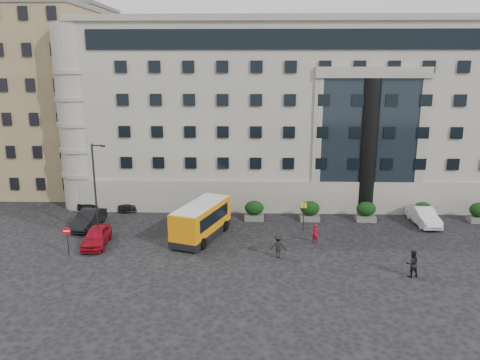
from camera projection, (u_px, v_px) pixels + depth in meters
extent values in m
plane|color=black|center=(239.00, 252.00, 36.44)|extent=(120.00, 120.00, 0.00)
cube|color=gray|center=(295.00, 109.00, 55.43)|extent=(44.00, 24.00, 18.00)
cylinder|color=black|center=(368.00, 148.00, 44.53)|extent=(1.80, 1.80, 13.00)
cube|color=#81694B|center=(37.00, 102.00, 54.06)|extent=(14.00, 14.00, 20.00)
cube|color=#856C4D|center=(70.00, 86.00, 71.36)|extent=(13.00, 13.00, 22.00)
cube|color=#5F5E5C|center=(199.00, 217.00, 44.05)|extent=(1.80, 1.20, 0.50)
ellipsoid|color=black|center=(199.00, 207.00, 43.83)|extent=(1.80, 1.26, 1.34)
cube|color=#5F5E5C|center=(254.00, 217.00, 43.91)|extent=(1.80, 1.20, 0.50)
ellipsoid|color=black|center=(254.00, 208.00, 43.68)|extent=(1.80, 1.26, 1.34)
cube|color=#5F5E5C|center=(310.00, 218.00, 43.77)|extent=(1.80, 1.20, 0.50)
ellipsoid|color=black|center=(310.00, 208.00, 43.54)|extent=(1.80, 1.26, 1.34)
cube|color=#5F5E5C|center=(365.00, 218.00, 43.63)|extent=(1.80, 1.20, 0.50)
ellipsoid|color=black|center=(366.00, 209.00, 43.40)|extent=(1.80, 1.26, 1.34)
cube|color=#5F5E5C|center=(422.00, 219.00, 43.49)|extent=(1.80, 1.20, 0.50)
ellipsoid|color=black|center=(423.00, 209.00, 43.26)|extent=(1.80, 1.26, 1.34)
cube|color=#5F5E5C|center=(478.00, 219.00, 43.35)|extent=(1.80, 1.20, 0.50)
ellipsoid|color=black|center=(479.00, 210.00, 43.12)|extent=(1.80, 1.26, 1.34)
cylinder|color=#262628|center=(95.00, 191.00, 38.70)|extent=(0.16, 0.16, 8.00)
cylinder|color=#262628|center=(97.00, 145.00, 37.76)|extent=(0.90, 0.12, 0.12)
cube|color=black|center=(103.00, 146.00, 37.76)|extent=(0.35, 0.18, 0.14)
cylinder|color=#262628|center=(303.00, 217.00, 40.83)|extent=(0.08, 0.08, 2.50)
cube|color=yellow|center=(304.00, 205.00, 40.58)|extent=(0.50, 0.06, 0.45)
cylinder|color=#262628|center=(68.00, 242.00, 35.55)|extent=(0.08, 0.08, 2.20)
cylinder|color=red|center=(67.00, 231.00, 35.27)|extent=(0.64, 0.05, 0.64)
cube|color=white|center=(66.00, 231.00, 35.24)|extent=(0.45, 0.04, 0.10)
cube|color=orange|center=(201.00, 218.00, 39.06)|extent=(4.62, 7.40, 2.35)
cube|color=black|center=(202.00, 232.00, 39.37)|extent=(4.67, 7.45, 0.55)
cube|color=black|center=(201.00, 216.00, 39.01)|extent=(4.16, 5.97, 1.05)
cube|color=silver|center=(201.00, 205.00, 38.79)|extent=(4.39, 7.03, 0.18)
cylinder|color=black|center=(176.00, 240.00, 37.77)|extent=(0.57, 0.94, 0.90)
cylinder|color=black|center=(203.00, 244.00, 36.92)|extent=(0.57, 0.94, 0.90)
cylinder|color=black|center=(201.00, 223.00, 41.82)|extent=(0.57, 0.94, 0.90)
cylinder|color=black|center=(225.00, 226.00, 40.97)|extent=(0.57, 0.94, 0.90)
cube|color=maroon|center=(128.00, 185.00, 49.63)|extent=(3.11, 4.35, 2.80)
cube|color=maroon|center=(125.00, 197.00, 46.94)|extent=(2.69, 2.12, 1.90)
cube|color=black|center=(124.00, 195.00, 46.09)|extent=(2.12, 0.42, 0.89)
cylinder|color=black|center=(114.00, 205.00, 47.11)|extent=(0.42, 0.97, 0.94)
cylinder|color=black|center=(138.00, 204.00, 47.38)|extent=(0.42, 0.97, 0.94)
cylinder|color=black|center=(119.00, 195.00, 50.67)|extent=(0.42, 0.97, 0.94)
cylinder|color=black|center=(142.00, 194.00, 50.93)|extent=(0.42, 0.97, 0.94)
imported|color=maroon|center=(97.00, 237.00, 37.60)|extent=(2.11, 4.56, 1.51)
imported|color=black|center=(88.00, 219.00, 41.72)|extent=(2.03, 4.82, 1.55)
imported|color=black|center=(130.00, 200.00, 47.80)|extent=(2.50, 4.95, 1.38)
imported|color=black|center=(92.00, 201.00, 47.80)|extent=(2.55, 4.80, 1.28)
imported|color=silver|center=(423.00, 216.00, 42.58)|extent=(1.93, 4.91, 1.59)
imported|color=maroon|center=(315.00, 233.00, 38.18)|extent=(0.68, 0.58, 1.58)
imported|color=black|center=(412.00, 264.00, 32.03)|extent=(1.05, 0.89, 1.91)
imported|color=black|center=(278.00, 246.00, 35.19)|extent=(1.22, 0.74, 1.84)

